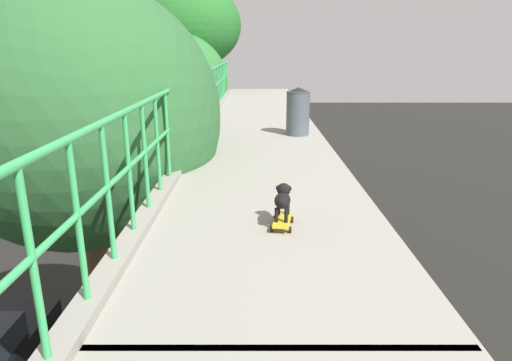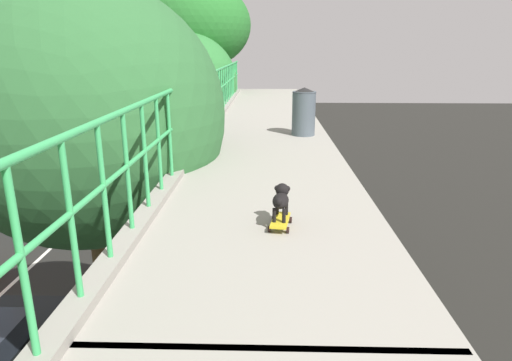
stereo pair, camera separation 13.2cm
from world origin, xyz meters
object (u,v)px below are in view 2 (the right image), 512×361
object	(u,v)px
toy_skateboard	(280,221)
small_dog	(281,198)
litter_bin	(304,111)
city_bus	(83,149)

from	to	relation	value
toy_skateboard	small_dog	distance (m)	0.23
toy_skateboard	litter_bin	xyz separation A→B (m)	(0.59, 4.87, 0.42)
litter_bin	city_bus	bearing A→B (deg)	126.87
city_bus	litter_bin	bearing A→B (deg)	-53.13
city_bus	small_dog	size ratio (longest dim) A/B	28.45
city_bus	small_dog	world-z (taller)	small_dog
city_bus	litter_bin	size ratio (longest dim) A/B	11.97
small_dog	litter_bin	xyz separation A→B (m)	(0.58, 4.82, 0.20)
city_bus	toy_skateboard	bearing A→B (deg)	-62.00
city_bus	toy_skateboard	world-z (taller)	toy_skateboard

